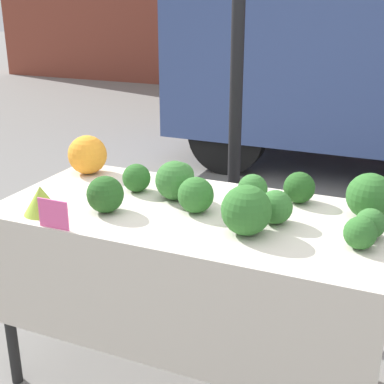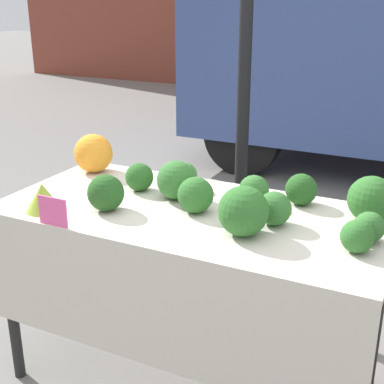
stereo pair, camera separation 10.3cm
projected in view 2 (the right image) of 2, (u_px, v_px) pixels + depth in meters
ground_plane at (192, 380)px, 2.53m from camera, size 40.00×40.00×0.00m
tent_pole at (244, 68)px, 2.78m from camera, size 0.07×0.07×2.71m
market_table at (185, 242)px, 2.22m from camera, size 1.63×0.78×0.87m
orange_cauliflower at (93, 153)px, 2.68m from camera, size 0.19×0.19×0.19m
romanesco_head at (43, 197)px, 2.20m from camera, size 0.15×0.15×0.12m
broccoli_head_0 at (254, 190)px, 2.27m from camera, size 0.13×0.13×0.13m
broccoli_head_1 at (139, 177)px, 2.43m from camera, size 0.13×0.13×0.13m
broccoli_head_2 at (357, 236)px, 1.85m from camera, size 0.12×0.12×0.12m
broccoli_head_3 at (184, 175)px, 2.46m from camera, size 0.12×0.12×0.12m
broccoli_head_4 at (176, 180)px, 2.32m from camera, size 0.17×0.17×0.17m
broccoli_head_5 at (243, 211)px, 1.97m from camera, size 0.19×0.19×0.19m
broccoli_head_6 at (106, 193)px, 2.20m from camera, size 0.15×0.15×0.15m
broccoli_head_7 at (301, 189)px, 2.27m from camera, size 0.14×0.14×0.14m
broccoli_head_8 at (371, 199)px, 2.09m from camera, size 0.19×0.19×0.19m
broccoli_head_9 at (195, 195)px, 2.18m from camera, size 0.15×0.15×0.15m
broccoli_head_10 at (274, 209)px, 2.06m from camera, size 0.13×0.13×0.13m
broccoli_head_11 at (369, 227)px, 1.93m from camera, size 0.11×0.11×0.11m
price_sign at (53, 211)px, 2.06m from camera, size 0.13×0.01×0.12m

